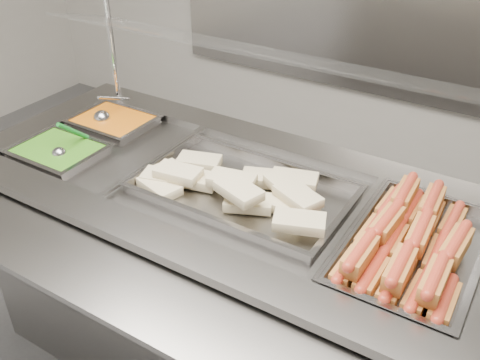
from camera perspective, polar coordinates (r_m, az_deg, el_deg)
The scene contains 12 objects.
back_panel at distance 3.62m, azimuth 15.08°, elevation 17.78°, with size 3.00×0.04×1.20m, color gray.
steam_counter at distance 2.27m, azimuth -1.21°, elevation -10.83°, with size 2.09×0.94×1.00m.
tray_rail at distance 1.65m, azimuth -12.29°, elevation -10.79°, with size 2.00×0.43×0.06m.
sneeze_guard at distance 1.97m, azimuth 2.40°, elevation 13.07°, with size 1.83×0.34×0.49m.
pan_hotdogs at distance 1.78m, azimuth 17.89°, elevation -7.73°, with size 0.38×0.61×0.11m.
pan_wraps at distance 1.95m, azimuth 0.28°, elevation -1.44°, with size 0.76×0.45×0.08m.
pan_beans at distance 2.49m, azimuth -13.28°, elevation 5.34°, with size 0.34×0.27×0.11m.
pan_peas at distance 2.31m, azimuth -18.68°, elevation 2.13°, with size 0.34×0.27×0.11m.
hotdogs_in_buns at distance 1.74m, azimuth 17.49°, elevation -6.45°, with size 0.34×0.58×0.13m.
tortilla_wraps at distance 1.92m, azimuth -0.72°, elevation -0.60°, with size 0.76×0.39×0.10m.
ladle at distance 2.49m, azimuth -14.42°, elevation 6.49°, with size 0.08×0.22×0.15m.
serving_spoon at distance 2.26m, azimuth -18.46°, elevation 3.05°, with size 0.06×0.19×0.16m.
Camera 1 is at (1.06, -0.90, 2.05)m, focal length 40.00 mm.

